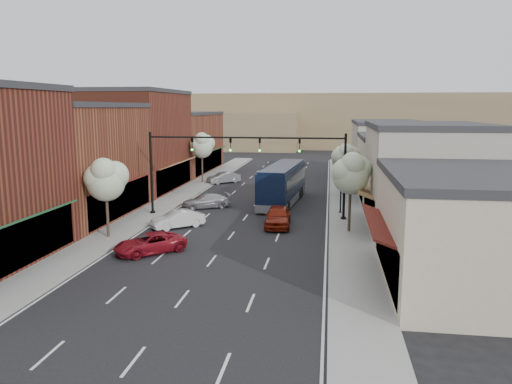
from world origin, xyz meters
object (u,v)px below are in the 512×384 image
at_px(tree_right_near, 351,172).
at_px(parked_car_c, 206,201).
at_px(tree_left_far, 202,145).
at_px(lamp_post_far, 338,159).
at_px(signal_mast_left, 178,161).
at_px(lamp_post_near, 341,179).
at_px(parked_car_a, 150,243).
at_px(tree_left_near, 106,179).
at_px(signal_mast_right, 315,163).
at_px(parked_car_b, 178,219).
at_px(coach_bus, 283,183).
at_px(red_hatchback, 278,216).
at_px(parked_car_e, 224,178).
at_px(tree_right_far, 345,157).

distance_m(tree_right_near, parked_car_c, 15.10).
relative_size(tree_left_far, lamp_post_far, 1.38).
distance_m(signal_mast_left, tree_right_near, 14.55).
distance_m(tree_left_far, lamp_post_near, 22.33).
bearing_deg(parked_car_a, lamp_post_far, 114.85).
relative_size(lamp_post_far, parked_car_c, 1.00).
distance_m(tree_left_near, lamp_post_near, 19.25).
height_order(signal_mast_right, signal_mast_left, same).
relative_size(parked_car_b, parked_car_c, 0.91).
xyz_separation_m(tree_left_near, parked_car_a, (4.05, -2.89, -3.60)).
bearing_deg(coach_bus, lamp_post_near, -33.62).
bearing_deg(tree_right_near, red_hatchback, 166.35).
height_order(tree_left_near, parked_car_e, tree_left_near).
bearing_deg(parked_car_b, signal_mast_left, 154.71).
distance_m(tree_left_far, lamp_post_far, 16.26).
relative_size(lamp_post_far, red_hatchback, 0.95).
bearing_deg(signal_mast_left, coach_bus, 39.98).
distance_m(tree_right_far, tree_left_far, 17.66).
bearing_deg(signal_mast_left, lamp_post_near, 10.56).
bearing_deg(tree_left_far, tree_right_far, -19.87).
bearing_deg(tree_right_near, signal_mast_right, 123.91).
distance_m(signal_mast_right, lamp_post_far, 20.19).
height_order(lamp_post_far, parked_car_a, lamp_post_far).
bearing_deg(lamp_post_far, tree_right_far, -86.12).
bearing_deg(tree_left_far, signal_mast_right, -52.29).
bearing_deg(signal_mast_left, tree_left_near, -108.10).
height_order(tree_left_near, lamp_post_far, tree_left_near).
distance_m(tree_right_near, lamp_post_near, 6.74).
xyz_separation_m(tree_left_far, parked_car_e, (2.48, 0.39, -3.93)).
bearing_deg(red_hatchback, tree_right_far, 67.11).
bearing_deg(tree_right_far, parked_car_c, -145.82).
height_order(tree_right_far, parked_car_e, tree_right_far).
bearing_deg(parked_car_a, tree_left_near, -169.43).
relative_size(signal_mast_left, coach_bus, 0.68).
bearing_deg(red_hatchback, parked_car_b, -171.61).
bearing_deg(tree_right_near, coach_bus, 118.51).
bearing_deg(coach_bus, tree_left_far, 138.89).
relative_size(signal_mast_left, parked_car_a, 1.83).
relative_size(signal_mast_right, tree_right_far, 1.51).
height_order(tree_left_far, parked_car_e, tree_left_far).
xyz_separation_m(tree_left_far, lamp_post_near, (16.05, -15.44, -1.60)).
height_order(tree_right_near, tree_left_far, tree_left_far).
relative_size(tree_left_near, parked_car_b, 1.42).
bearing_deg(tree_right_near, parked_car_c, 149.20).
xyz_separation_m(tree_left_far, lamp_post_far, (16.05, 2.06, -1.60)).
relative_size(signal_mast_left, parked_car_e, 2.02).
distance_m(tree_left_near, parked_car_e, 26.75).
xyz_separation_m(parked_car_a, parked_car_c, (0.00, 14.37, 0.02)).
distance_m(tree_right_far, parked_car_c, 15.53).
xyz_separation_m(tree_left_far, parked_car_b, (3.78, -22.19, -3.94)).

